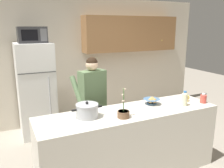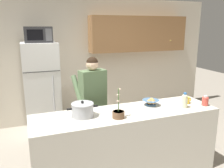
% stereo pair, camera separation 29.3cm
% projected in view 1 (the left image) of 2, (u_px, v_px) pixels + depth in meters
% --- Properties ---
extents(back_wall_unit, '(6.00, 0.48, 2.60)m').
position_uv_depth(back_wall_unit, '(90.00, 54.00, 5.05)').
color(back_wall_unit, beige).
rests_on(back_wall_unit, ground).
extents(kitchen_island, '(2.47, 0.68, 0.92)m').
position_uv_depth(kitchen_island, '(129.00, 143.00, 3.20)').
color(kitchen_island, silver).
rests_on(kitchen_island, ground).
extents(refrigerator, '(0.64, 0.68, 1.73)m').
position_uv_depth(refrigerator, '(36.00, 90.00, 4.33)').
color(refrigerator, white).
rests_on(refrigerator, ground).
extents(microwave, '(0.48, 0.37, 0.28)m').
position_uv_depth(microwave, '(32.00, 35.00, 4.07)').
color(microwave, '#2D2D30').
rests_on(microwave, refrigerator).
extents(person_near_pot, '(0.54, 0.48, 1.57)m').
position_uv_depth(person_near_pot, '(92.00, 96.00, 3.59)').
color(person_near_pot, '#33384C').
rests_on(person_near_pot, ground).
extents(cooking_pot, '(0.39, 0.28, 0.21)m').
position_uv_depth(cooking_pot, '(87.00, 111.00, 2.86)').
color(cooking_pot, '#ADAFB5').
rests_on(cooking_pot, kitchen_island).
extents(coffee_mug, '(0.13, 0.09, 0.10)m').
position_uv_depth(coffee_mug, '(185.00, 98.00, 3.49)').
color(coffee_mug, yellow).
rests_on(coffee_mug, kitchen_island).
extents(bread_bowl, '(0.24, 0.24, 0.10)m').
position_uv_depth(bread_bowl, '(152.00, 101.00, 3.36)').
color(bread_bowl, '#4C7299').
rests_on(bread_bowl, kitchen_island).
extents(bottle_near_edge, '(0.09, 0.09, 0.15)m').
position_uv_depth(bottle_near_edge, '(203.00, 98.00, 3.41)').
color(bottle_near_edge, '#D84C3F').
rests_on(bottle_near_edge, kitchen_island).
extents(bottle_mid_counter, '(0.08, 0.08, 0.21)m').
position_uv_depth(bottle_mid_counter, '(185.00, 99.00, 3.29)').
color(bottle_mid_counter, beige).
rests_on(bottle_mid_counter, kitchen_island).
extents(potted_orchid, '(0.15, 0.15, 0.37)m').
position_uv_depth(potted_orchid, '(123.00, 113.00, 2.86)').
color(potted_orchid, brown).
rests_on(potted_orchid, kitchen_island).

